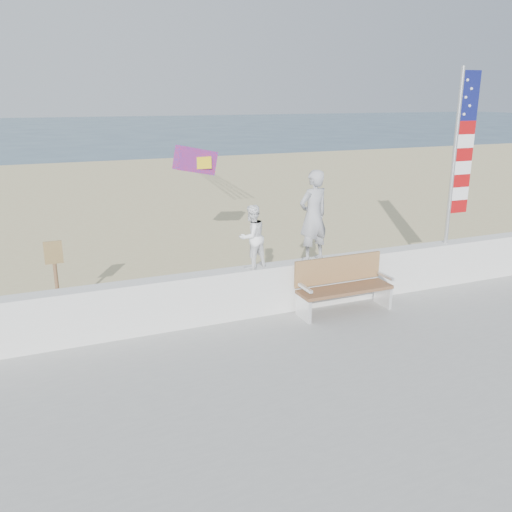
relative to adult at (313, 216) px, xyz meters
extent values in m
plane|color=#304C60|center=(-1.42, -2.00, -1.92)|extent=(220.00, 220.00, 0.00)
cube|color=#D0C08A|center=(-1.42, 7.00, -1.88)|extent=(90.00, 40.00, 0.08)
cube|color=silver|center=(-1.42, 0.00, -1.29)|extent=(30.00, 0.35, 0.90)
imported|color=#9C9DA2|center=(0.00, 0.00, 0.00)|extent=(0.68, 0.52, 1.68)
imported|color=white|center=(-1.22, 0.00, -0.27)|extent=(0.67, 0.60, 1.14)
cube|color=brown|center=(0.40, -0.55, -1.30)|extent=(1.80, 0.50, 0.06)
cube|color=#9D7244|center=(0.40, -0.28, -0.99)|extent=(1.80, 0.05, 0.50)
cube|color=white|center=(-0.45, -0.55, -1.54)|extent=(0.06, 0.50, 0.40)
cube|color=silver|center=(-0.45, -0.60, -1.14)|extent=(0.06, 0.45, 0.05)
cube|color=white|center=(1.25, -0.55, -1.54)|extent=(0.06, 0.50, 0.40)
cube|color=silver|center=(1.25, -0.60, -1.14)|extent=(0.06, 0.45, 0.05)
cylinder|color=silver|center=(3.16, 0.00, 0.91)|extent=(0.08, 0.08, 3.50)
cube|color=#0F1451|center=(3.40, 0.00, 2.11)|extent=(0.44, 0.02, 0.95)
cube|color=#9E0A0C|center=(3.40, 0.00, -0.09)|extent=(0.44, 0.02, 0.26)
cube|color=white|center=(3.40, 0.00, 0.18)|extent=(0.44, 0.02, 0.26)
cube|color=#9E0A0C|center=(3.40, 0.00, 0.44)|extent=(0.44, 0.02, 0.26)
cube|color=white|center=(3.40, 0.00, 0.71)|extent=(0.44, 0.02, 0.26)
cube|color=#9E0A0C|center=(3.40, 0.00, 0.97)|extent=(0.44, 0.02, 0.26)
cube|color=white|center=(3.40, 0.00, 1.24)|extent=(0.44, 0.02, 0.26)
cube|color=#9E0A0C|center=(3.40, 0.00, 1.50)|extent=(0.44, 0.02, 0.26)
sphere|color=white|center=(3.28, -0.02, 1.76)|extent=(0.06, 0.06, 0.06)
sphere|color=white|center=(3.40, -0.02, 1.92)|extent=(0.06, 0.06, 0.06)
sphere|color=white|center=(3.28, -0.02, 2.08)|extent=(0.06, 0.06, 0.06)
sphere|color=white|center=(3.40, -0.02, 2.24)|extent=(0.06, 0.06, 0.06)
sphere|color=white|center=(3.28, -0.02, 2.40)|extent=(0.06, 0.06, 0.06)
cube|color=red|center=(-1.16, 3.52, 0.69)|extent=(1.10, 0.50, 0.73)
cube|color=yellow|center=(-1.01, 3.52, 0.64)|extent=(0.38, 0.28, 0.27)
cylinder|color=brown|center=(-4.46, 1.50, -1.24)|extent=(0.07, 0.07, 1.20)
cube|color=olive|center=(-4.46, 1.48, -0.59)|extent=(0.32, 0.03, 0.42)
camera|label=1|loc=(-4.72, -8.53, 2.10)|focal=38.00mm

